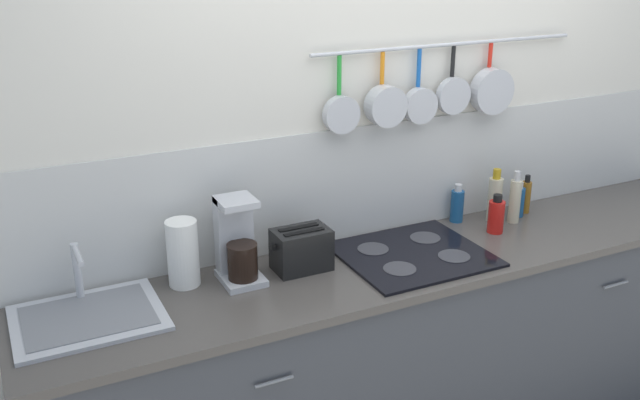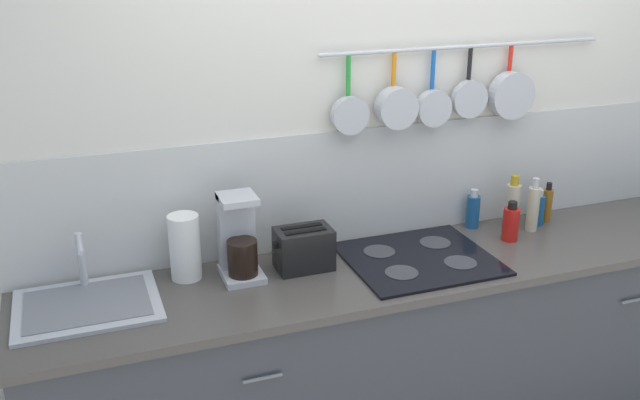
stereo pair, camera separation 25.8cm
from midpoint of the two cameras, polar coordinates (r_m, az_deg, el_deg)
name	(u,v)px [view 2 (the right image)]	position (r m, az deg, el deg)	size (l,w,h in m)	color
wall_back	(402,154)	(3.05, 9.03, 3.63)	(7.20, 0.16, 2.60)	silver
cabinet_base	(428,362)	(3.15, 11.03, -12.65)	(3.19, 0.54, 0.90)	#3F4247
countertop	(434,263)	(2.93, 11.64, -5.01)	(3.23, 0.57, 0.03)	#4C4742
sink_basin	(87,302)	(2.60, -15.46, -7.95)	(0.49, 0.39, 0.22)	#B7BABF
paper_towel_roll	(185,247)	(2.69, -8.08, -3.81)	(0.12, 0.12, 0.25)	white
coffee_maker	(239,242)	(2.69, -3.78, -3.44)	(0.15, 0.19, 0.32)	#B7BABF
toaster	(304,249)	(2.75, 1.38, -3.97)	(0.23, 0.14, 0.17)	black
cooktop	(419,258)	(2.90, 10.49, -4.68)	(0.57, 0.51, 0.01)	black
bottle_hot_sauce	(473,211)	(3.23, 14.39, -0.88)	(0.06, 0.06, 0.18)	navy
bottle_vinegar	(511,223)	(3.15, 17.32, -1.83)	(0.07, 0.07, 0.17)	red
bottle_sesame_oil	(512,205)	(3.26, 17.35, -0.43)	(0.06, 0.06, 0.24)	#BFB799
bottle_olive_oil	(533,208)	(3.26, 18.89, -0.63)	(0.05, 0.05, 0.24)	#BFB799
bottle_cooking_wine	(538,209)	(3.35, 19.19, -0.73)	(0.06, 0.06, 0.16)	navy
bottle_dish_soap	(547,204)	(3.40, 19.81, -0.36)	(0.04, 0.04, 0.18)	#8C5919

